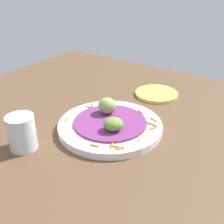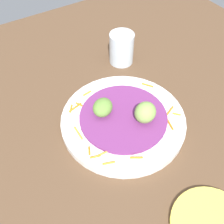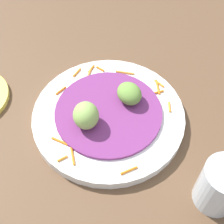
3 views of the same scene
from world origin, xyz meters
TOP-DOWN VIEW (x-y plane):
  - table_surface at (0.00, 0.00)cm, footprint 110.00×110.00cm
  - main_plate at (1.49, -5.30)cm, footprint 27.78×27.78cm
  - cabbage_bed at (1.49, -5.30)cm, footprint 19.50×19.50cm
  - carrot_garnish at (1.80, -8.09)cm, footprint 21.99×23.26cm
  - guac_scoop_left at (-1.78, -8.60)cm, footprint 6.48×6.59cm
  - guac_scoop_center at (4.76, -2.00)cm, footprint 5.86×6.17cm
  - water_glass at (-17.42, 6.86)cm, footprint 6.64×6.64cm

SIDE VIEW (x-z plane):
  - table_surface at x=0.00cm, z-range 0.00..2.00cm
  - main_plate at x=1.49cm, z-range 2.00..3.90cm
  - carrot_garnish at x=1.80cm, z-range 3.90..4.30cm
  - cabbage_bed at x=1.49cm, z-range 3.90..4.54cm
  - guac_scoop_left at x=-1.78cm, z-range 4.54..7.93cm
  - water_glass at x=-17.42cm, z-range 2.00..10.61cm
  - guac_scoop_center at x=4.76cm, z-range 4.54..9.11cm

